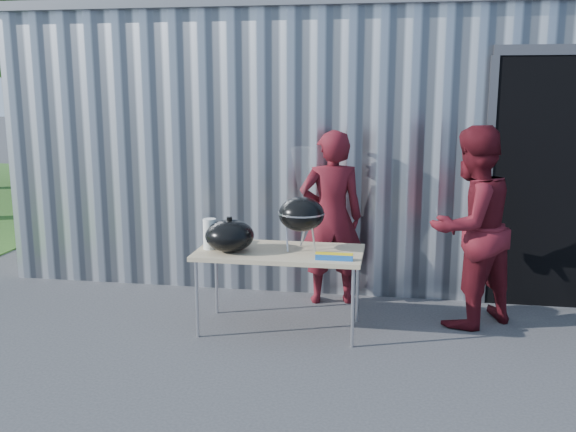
% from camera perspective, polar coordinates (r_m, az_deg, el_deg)
% --- Properties ---
extents(ground, '(80.00, 80.00, 0.00)m').
position_cam_1_polar(ground, '(5.52, -3.26, -12.13)').
color(ground, '#3A3A3C').
extents(building, '(8.20, 6.20, 3.10)m').
position_cam_1_polar(building, '(9.54, 8.26, 7.30)').
color(building, silver).
rests_on(building, ground).
extents(tree_far, '(3.57, 3.57, 5.91)m').
position_cam_1_polar(tree_far, '(15.97, -19.93, 16.65)').
color(tree_far, '#442D19').
rests_on(tree_far, ground).
extents(folding_table, '(1.50, 0.75, 0.75)m').
position_cam_1_polar(folding_table, '(5.82, -0.75, -3.46)').
color(folding_table, tan).
rests_on(folding_table, ground).
extents(kettle_grill, '(0.42, 0.42, 0.93)m').
position_cam_1_polar(kettle_grill, '(5.73, 1.20, 1.06)').
color(kettle_grill, black).
rests_on(kettle_grill, folding_table).
extents(grill_lid, '(0.44, 0.44, 0.32)m').
position_cam_1_polar(grill_lid, '(5.77, -5.21, -1.75)').
color(grill_lid, black).
rests_on(grill_lid, folding_table).
extents(paper_towels, '(0.12, 0.12, 0.28)m').
position_cam_1_polar(paper_towels, '(5.87, -6.97, -1.59)').
color(paper_towels, white).
rests_on(paper_towels, folding_table).
extents(white_tub, '(0.20, 0.15, 0.10)m').
position_cam_1_polar(white_tub, '(6.09, -5.54, -1.96)').
color(white_tub, white).
rests_on(white_tub, folding_table).
extents(foil_box, '(0.32, 0.06, 0.06)m').
position_cam_1_polar(foil_box, '(5.49, 4.12, -3.62)').
color(foil_box, '#1B58B2').
rests_on(foil_box, folding_table).
extents(person_cook, '(0.73, 0.57, 1.79)m').
position_cam_1_polar(person_cook, '(6.55, 3.88, -0.15)').
color(person_cook, '#541119').
rests_on(person_cook, ground).
extents(person_bystander, '(1.15, 1.13, 1.87)m').
position_cam_1_polar(person_bystander, '(6.14, 15.92, -0.96)').
color(person_bystander, '#541119').
rests_on(person_bystander, ground).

